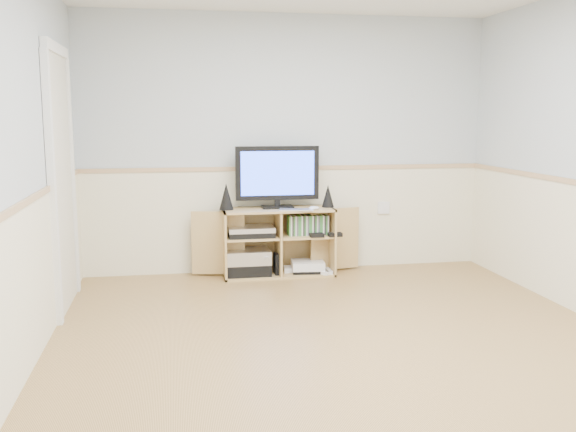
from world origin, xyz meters
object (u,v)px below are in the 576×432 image
(monitor, at_px, (277,175))
(keyboard, at_px, (297,210))
(media_cabinet, at_px, (277,240))
(game_consoles, at_px, (306,267))

(monitor, bearing_deg, keyboard, -51.13)
(media_cabinet, bearing_deg, keyboard, -51.41)
(media_cabinet, relative_size, game_consoles, 3.65)
(media_cabinet, distance_m, monitor, 0.64)
(keyboard, distance_m, game_consoles, 0.61)
(keyboard, bearing_deg, game_consoles, 58.07)
(monitor, height_order, game_consoles, monitor)
(media_cabinet, height_order, game_consoles, media_cabinet)
(media_cabinet, height_order, monitor, monitor)
(keyboard, bearing_deg, media_cabinet, 140.79)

